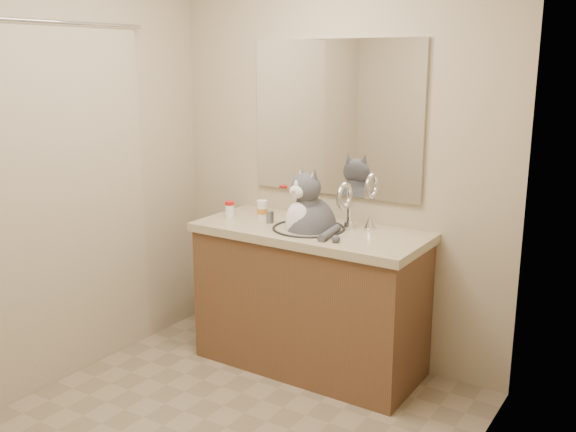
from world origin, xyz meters
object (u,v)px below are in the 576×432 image
object	(u,v)px
cat	(310,225)
pill_bottle_orange	(262,210)
pill_bottle_redcap	(230,209)
grey_canister	(270,217)

from	to	relation	value
cat	pill_bottle_orange	world-z (taller)	cat
cat	pill_bottle_redcap	bearing A→B (deg)	-161.68
pill_bottle_orange	pill_bottle_redcap	bearing A→B (deg)	-156.22
cat	grey_canister	size ratio (longest dim) A/B	7.95
pill_bottle_redcap	pill_bottle_orange	bearing A→B (deg)	23.78
pill_bottle_redcap	grey_canister	size ratio (longest dim) A/B	1.35
cat	pill_bottle_orange	size ratio (longest dim) A/B	5.20
grey_canister	pill_bottle_redcap	bearing A→B (deg)	-177.94
pill_bottle_redcap	pill_bottle_orange	distance (m)	0.20
pill_bottle_orange	grey_canister	bearing A→B (deg)	-33.92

